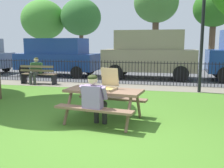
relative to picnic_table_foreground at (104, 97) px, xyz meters
The scene contains 17 objects.
ground 0.68m from the picnic_table_foreground, 78.07° to the left, with size 28.00×10.55×0.02m, color #487927.
cobblestone_walkway 4.92m from the picnic_table_foreground, 89.24° to the left, with size 28.00×1.40×0.01m, color gray.
street_asphalt 9.23m from the picnic_table_foreground, 89.59° to the left, with size 28.00×7.26×0.01m, color #515154.
picnic_table_foreground is the anchor object (origin of this frame).
pizza_box_open 0.28m from the picnic_table_foreground, ahead, with size 0.54×0.59×0.50m.
pizza_slice_on_table 0.44m from the picnic_table_foreground, 156.14° to the left, with size 0.26×0.25×0.02m.
adult_at_table 0.50m from the picnic_table_foreground, 99.42° to the right, with size 0.63×0.63×1.19m.
iron_fence_streetside 5.58m from the picnic_table_foreground, 89.33° to the left, with size 22.68×0.03×1.05m.
park_bench_left 6.39m from the picnic_table_foreground, 132.03° to the left, with size 1.60×0.48×0.85m.
person_on_park_bench 6.49m from the picnic_table_foreground, 132.80° to the left, with size 0.61×0.59×1.19m.
lamp_post_walkway 5.42m from the picnic_table_foreground, 58.68° to the left, with size 0.28×0.28×4.32m.
parked_car_left 9.08m from the picnic_table_foreground, 121.23° to the left, with size 4.70×2.17×2.08m.
parked_car_center 7.80m from the picnic_table_foreground, 86.83° to the left, with size 4.71×2.09×2.46m.
far_tree_left 17.56m from the picnic_table_foreground, 121.66° to the left, with size 3.66×3.66×5.37m.
far_tree_midleft 16.11m from the picnic_table_foreground, 111.24° to the left, with size 3.28×3.28×5.35m.
far_tree_center 15.29m from the picnic_table_foreground, 88.79° to the left, with size 3.37×3.37×6.36m.
far_tree_midright 15.80m from the picnic_table_foreground, 73.10° to the left, with size 2.95×2.95×5.62m.
Camera 1 is at (1.44, -4.81, 1.87)m, focal length 41.34 mm.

